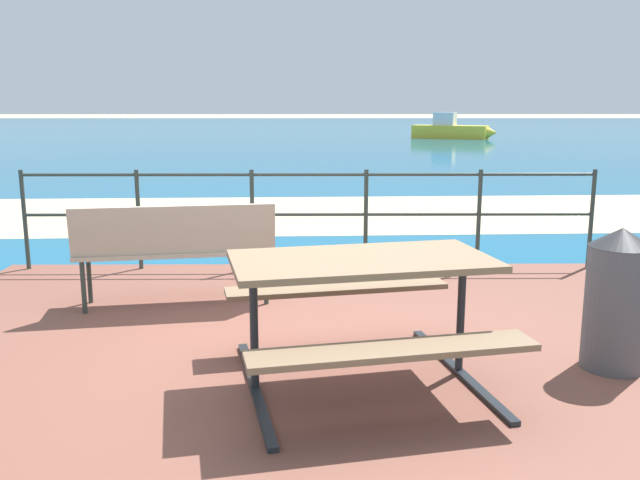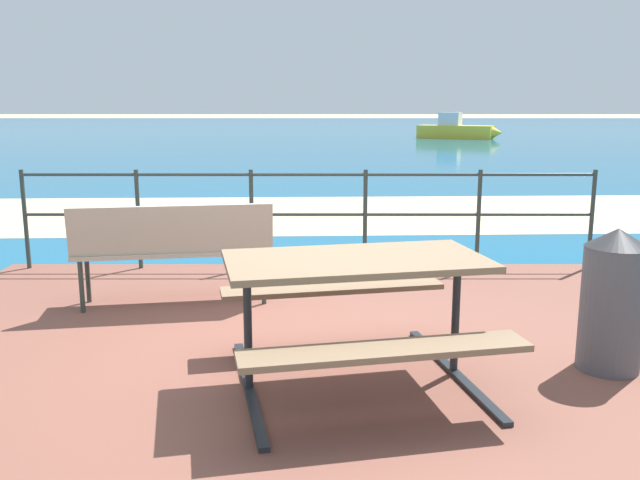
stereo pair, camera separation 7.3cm
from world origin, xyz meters
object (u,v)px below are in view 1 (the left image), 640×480
park_bench (175,244)px  trash_bin (617,299)px  picnic_table (361,289)px  boat_near (451,130)px

park_bench → trash_bin: size_ratio=1.83×
trash_bin → picnic_table: bearing=-172.5°
picnic_table → park_bench: park_bench is taller
picnic_table → park_bench: size_ratio=1.07×
park_bench → trash_bin: 3.41m
park_bench → boat_near: bearing=-115.0°
picnic_table → boat_near: 32.21m
picnic_table → trash_bin: size_ratio=1.95×
park_bench → trash_bin: trash_bin is taller
trash_bin → park_bench: bearing=155.8°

